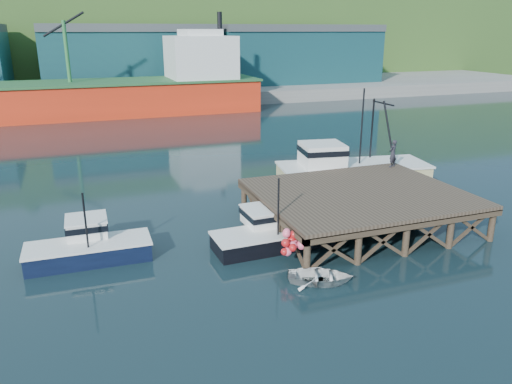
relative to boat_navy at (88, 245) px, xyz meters
name	(u,v)px	position (x,y,z in m)	size (l,w,h in m)	color
ground	(274,237)	(10.05, -0.64, -0.78)	(300.00, 300.00, 0.00)	black
wharf	(361,195)	(15.55, -0.82, 1.16)	(12.00, 10.00, 2.62)	brown
far_quay	(129,89)	(10.05, 69.36, 0.22)	(160.00, 40.00, 2.00)	gray
warehouse_mid	(130,60)	(10.05, 64.36, 5.72)	(28.00, 16.00, 9.00)	#184F4D
warehouse_right	(292,56)	(40.05, 64.36, 5.72)	(30.00, 16.00, 9.00)	#184F4D
cargo_ship	(83,92)	(1.59, 47.36, 2.53)	(55.50, 10.00, 13.75)	red
hillside	(110,31)	(10.05, 99.36, 10.22)	(220.00, 50.00, 22.00)	#2D511E
boat_navy	(88,245)	(0.00, 0.00, 0.00)	(6.25, 3.35, 3.88)	black
boat_black	(271,232)	(9.47, -1.61, -0.03)	(6.67, 5.62, 4.08)	black
trawler	(350,169)	(18.77, 5.86, 0.74)	(11.50, 5.61, 7.38)	#CEC885
dinghy	(321,276)	(10.04, -6.44, -0.46)	(2.19, 3.06, 0.63)	white
dockworker	(393,153)	(20.66, 3.48, 2.31)	(0.70, 0.46, 1.93)	black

